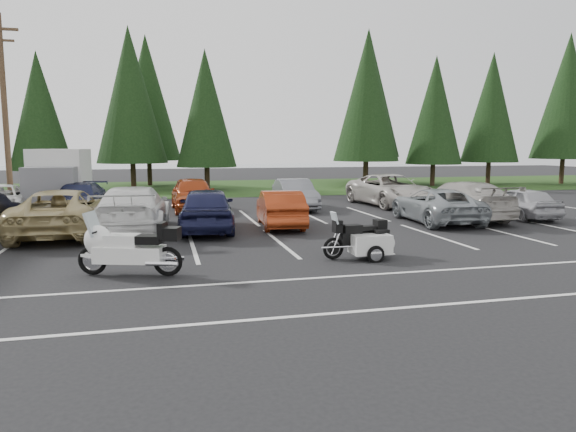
% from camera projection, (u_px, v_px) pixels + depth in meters
% --- Properties ---
extents(ground, '(120.00, 120.00, 0.00)m').
position_uv_depth(ground, '(271.00, 250.00, 15.06)').
color(ground, black).
rests_on(ground, ground).
extents(grass_strip, '(80.00, 16.00, 0.01)m').
position_uv_depth(grass_strip, '(205.00, 188.00, 38.16)').
color(grass_strip, '#1B3310').
rests_on(grass_strip, ground).
extents(lake_water, '(70.00, 50.00, 0.02)m').
position_uv_depth(lake_water, '(216.00, 170.00, 68.95)').
color(lake_water, gray).
rests_on(lake_water, ground).
extents(utility_pole, '(1.60, 0.26, 9.00)m').
position_uv_depth(utility_pole, '(5.00, 110.00, 23.63)').
color(utility_pole, '#473321').
rests_on(utility_pole, ground).
extents(box_truck, '(2.40, 5.60, 2.90)m').
position_uv_depth(box_truck, '(58.00, 179.00, 25.01)').
color(box_truck, silver).
rests_on(box_truck, ground).
extents(stall_markings, '(32.00, 16.00, 0.01)m').
position_uv_depth(stall_markings, '(258.00, 238.00, 16.98)').
color(stall_markings, silver).
rests_on(stall_markings, ground).
extents(conifer_3, '(3.87, 3.87, 9.02)m').
position_uv_depth(conifer_3, '(39.00, 111.00, 32.49)').
color(conifer_3, '#332316').
rests_on(conifer_3, ground).
extents(conifer_4, '(4.80, 4.80, 11.17)m').
position_uv_depth(conifer_4, '(130.00, 95.00, 35.06)').
color(conifer_4, '#332316').
rests_on(conifer_4, ground).
extents(conifer_5, '(4.14, 4.14, 9.63)m').
position_uv_depth(conifer_5, '(206.00, 108.00, 35.10)').
color(conifer_5, '#332316').
rests_on(conifer_5, ground).
extents(conifer_6, '(4.93, 4.93, 11.48)m').
position_uv_depth(conifer_6, '(367.00, 97.00, 38.27)').
color(conifer_6, '#332316').
rests_on(conifer_6, ground).
extents(conifer_7, '(4.27, 4.27, 9.94)m').
position_uv_depth(conifer_7, '(435.00, 110.00, 39.40)').
color(conifer_7, '#332316').
rests_on(conifer_7, ground).
extents(conifer_8, '(4.53, 4.53, 10.56)m').
position_uv_depth(conifer_8, '(491.00, 108.00, 41.42)').
color(conifer_8, '#332316').
rests_on(conifer_8, ground).
extents(conifer_9, '(5.19, 5.19, 12.10)m').
position_uv_depth(conifer_9, '(567.00, 96.00, 41.46)').
color(conifer_9, '#332316').
rests_on(conifer_9, ground).
extents(conifer_back_b, '(4.97, 4.97, 11.58)m').
position_uv_depth(conifer_back_b, '(147.00, 98.00, 39.69)').
color(conifer_back_b, '#332316').
rests_on(conifer_back_b, ground).
extents(conifer_back_c, '(5.50, 5.50, 12.81)m').
position_uv_depth(conifer_back_c, '(368.00, 93.00, 43.16)').
color(conifer_back_c, '#332316').
rests_on(conifer_back_c, ground).
extents(car_near_2, '(2.69, 5.71, 1.58)m').
position_uv_depth(car_near_2, '(63.00, 212.00, 17.43)').
color(car_near_2, tan).
rests_on(car_near_2, ground).
extents(car_near_3, '(2.64, 5.79, 1.64)m').
position_uv_depth(car_near_3, '(133.00, 209.00, 18.03)').
color(car_near_3, white).
rests_on(car_near_3, ground).
extents(car_near_4, '(2.31, 4.87, 1.61)m').
position_uv_depth(car_near_4, '(207.00, 209.00, 18.30)').
color(car_near_4, '#171A3B').
rests_on(car_near_4, ground).
extents(car_near_5, '(1.83, 4.30, 1.38)m').
position_uv_depth(car_near_5, '(280.00, 209.00, 19.34)').
color(car_near_5, '#9A3213').
rests_on(car_near_5, ground).
extents(car_near_6, '(2.60, 5.06, 1.37)m').
position_uv_depth(car_near_6, '(436.00, 205.00, 20.48)').
color(car_near_6, gray).
rests_on(car_near_6, ground).
extents(car_near_7, '(2.23, 5.49, 1.59)m').
position_uv_depth(car_near_7, '(461.00, 200.00, 21.39)').
color(car_near_7, '#A8A39A').
rests_on(car_near_7, ground).
extents(car_near_8, '(1.81, 3.97, 1.32)m').
position_uv_depth(car_near_8, '(521.00, 203.00, 21.73)').
color(car_near_8, '#A5A5A9').
rests_on(car_near_8, ground).
extents(car_far_1, '(2.38, 4.99, 1.40)m').
position_uv_depth(car_far_1, '(79.00, 199.00, 22.81)').
color(car_far_1, '#181C3C').
rests_on(car_far_1, ground).
extents(car_far_2, '(2.02, 4.76, 1.60)m').
position_uv_depth(car_far_2, '(193.00, 194.00, 24.21)').
color(car_far_2, '#A03814').
rests_on(car_far_2, ground).
extents(car_far_3, '(1.68, 4.44, 1.44)m').
position_uv_depth(car_far_3, '(295.00, 194.00, 24.90)').
color(car_far_3, slate).
rests_on(car_far_3, ground).
extents(car_far_4, '(3.12, 6.00, 1.61)m').
position_uv_depth(car_far_4, '(390.00, 190.00, 26.30)').
color(car_far_4, '#BEB6AE').
rests_on(car_far_4, ground).
extents(touring_motorcycle, '(2.89, 1.65, 1.53)m').
position_uv_depth(touring_motorcycle, '(129.00, 243.00, 11.92)').
color(touring_motorcycle, white).
rests_on(touring_motorcycle, ground).
extents(cargo_trailer, '(1.50, 0.85, 0.69)m').
position_uv_depth(cargo_trailer, '(370.00, 247.00, 13.73)').
color(cargo_trailer, silver).
rests_on(cargo_trailer, ground).
extents(adventure_motorcycle, '(2.22, 0.98, 1.31)m').
position_uv_depth(adventure_motorcycle, '(356.00, 234.00, 13.89)').
color(adventure_motorcycle, black).
rests_on(adventure_motorcycle, ground).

